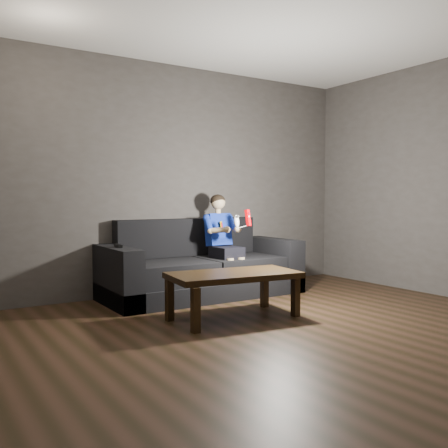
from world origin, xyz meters
TOP-DOWN VIEW (x-y plane):
  - floor at (0.00, 0.00)m, footprint 5.00×5.00m
  - back_wall at (0.00, 2.50)m, footprint 5.00×0.04m
  - sofa at (0.17, 2.09)m, footprint 2.27×0.98m
  - child at (0.43, 2.02)m, footprint 0.42×0.52m
  - wii_remote_red at (0.51, 1.62)m, footprint 0.06×0.08m
  - nunchuk_white at (0.36, 1.63)m, footprint 0.08×0.10m
  - wii_remote_black at (-0.85, 2.00)m, footprint 0.05×0.17m
  - coffee_table at (-0.12, 0.96)m, footprint 1.26×0.73m

SIDE VIEW (x-z plane):
  - floor at x=0.00m, z-range 0.00..0.00m
  - sofa at x=0.17m, z-range -0.15..0.72m
  - coffee_table at x=-0.12m, z-range 0.16..0.59m
  - wii_remote_black at x=-0.85m, z-range 0.62..0.65m
  - child at x=0.43m, z-range 0.19..1.23m
  - nunchuk_white at x=0.36m, z-range 0.80..0.95m
  - wii_remote_red at x=0.51m, z-range 0.81..1.00m
  - back_wall at x=0.00m, z-range 0.00..2.70m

